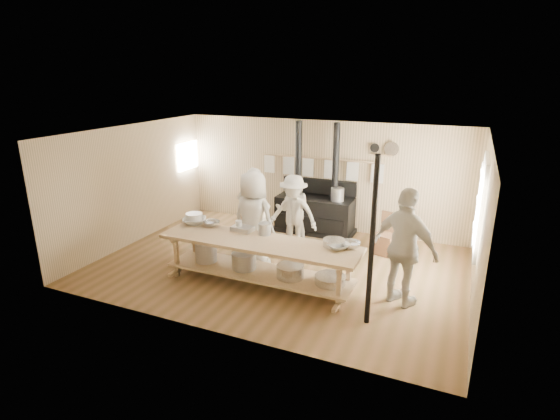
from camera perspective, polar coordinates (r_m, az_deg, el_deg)
The scene contains 24 objects.
ground at distance 8.71m, azimuth -0.09°, elevation -7.24°, with size 7.00×7.00×0.00m, color brown.
room_shell at distance 8.16m, azimuth -0.09°, elevation 3.16°, with size 7.00×7.00×7.00m.
window_right at distance 8.14m, azimuth 24.74°, elevation 0.56°, with size 0.09×1.50×1.65m.
left_opening at distance 11.55m, azimuth -11.97°, elevation 6.94°, with size 0.00×0.90×0.90m.
stove at distance 10.37m, azimuth 4.57°, elevation -0.08°, with size 1.90×0.75×2.60m.
towel_rail at distance 10.37m, azimuth 5.25°, elevation 5.86°, with size 3.00×0.04×0.47m.
back_wall_shelf at distance 9.97m, azimuth 13.46°, elevation 7.55°, with size 0.63×0.14×0.32m.
prep_table at distance 7.76m, azimuth -2.83°, elevation -6.29°, with size 3.60×0.90×0.85m.
support_post at distance 6.45m, azimuth 11.92°, elevation -4.26°, with size 0.08×0.08×2.60m, color black.
cook_far_left at distance 9.03m, azimuth -3.47°, elevation -0.12°, with size 0.67×0.44×1.83m, color beige.
cook_left at distance 9.52m, azimuth 1.69°, elevation 0.03°, with size 0.77×0.60×1.58m, color beige.
cook_center at distance 8.41m, azimuth -3.49°, elevation -1.25°, with size 0.93×0.60×1.90m, color beige.
cook_right at distance 7.22m, azimuth 16.01°, elevation -4.82°, with size 1.16×0.48×1.98m, color beige.
cook_by_window at distance 9.17m, azimuth 1.75°, elevation -0.44°, with size 1.06×0.61×1.64m, color beige.
chair at distance 9.44m, azimuth 13.60°, elevation -4.05°, with size 0.50×0.50×0.87m.
bowl_white_a at distance 8.62m, azimuth -11.11°, elevation -1.38°, with size 0.44×0.44×0.11m, color silver.
bowl_steel_a at distance 8.42m, azimuth -8.92°, elevation -1.76°, with size 0.32×0.32×0.10m, color silver.
bowl_white_b at distance 7.34m, azimuth 7.56°, elevation -4.67°, with size 0.38×0.38×0.09m, color silver.
bowl_steel_b at distance 7.40m, azimuth 9.21°, elevation -4.52°, with size 0.33×0.33×0.10m, color silver.
roasting_pan at distance 8.10m, azimuth -4.92°, elevation -2.44°, with size 0.39×0.26×0.09m, color #B2B2B7.
mixing_bowl_large at distance 7.42m, azimuth 7.07°, elevation -4.28°, with size 0.38×0.38×0.12m, color silver.
bucket_galv at distance 7.88m, azimuth -2.03°, elevation -2.46°, with size 0.23×0.23×0.21m, color gray.
deep_bowl_enamel at distance 8.61m, azimuth -11.13°, elevation -1.08°, with size 0.32×0.32×0.20m, color silver.
pitcher at distance 8.12m, azimuth -5.41°, elevation -2.02°, with size 0.12×0.12×0.19m, color silver.
Camera 1 is at (3.17, -7.25, 3.66)m, focal length 28.00 mm.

